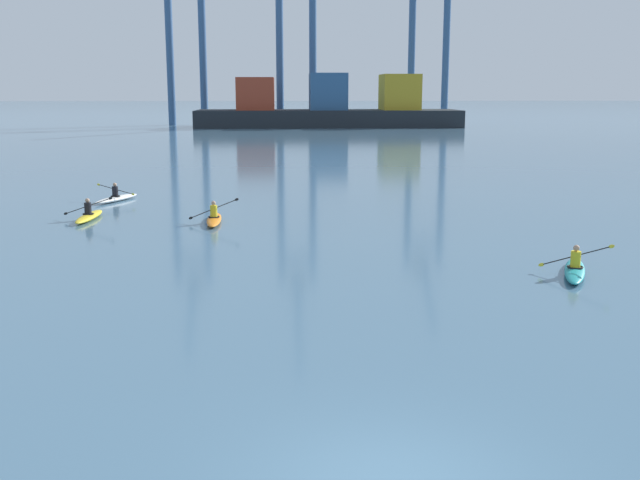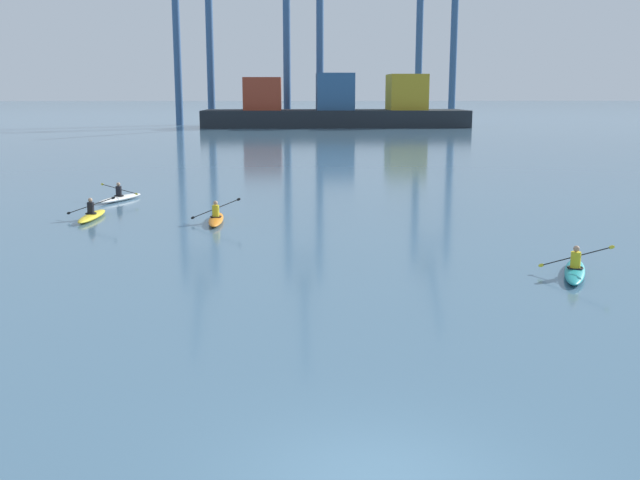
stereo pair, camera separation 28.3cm
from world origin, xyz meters
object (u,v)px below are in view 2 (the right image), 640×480
Objects in this scene: gantry_crane_west at (192,12)px; container_barge at (336,109)px; kayak_orange at (216,219)px; kayak_teal at (575,270)px; gantry_crane_west_mid at (303,9)px; gantry_crane_east_mid at (438,20)px; kayak_white at (120,197)px; kayak_yellow at (92,215)px.

container_barge is at bearing -18.23° from gantry_crane_west.
kayak_teal is at bearing -39.32° from kayak_orange.
gantry_crane_west_mid is 11.60× the size of kayak_teal.
gantry_crane_west_mid reaches higher than gantry_crane_east_mid.
gantry_crane_west reaches higher than container_barge.
gantry_crane_east_mid is 10.16× the size of kayak_orange.
gantry_crane_east_mid reaches higher than kayak_teal.
kayak_white is (-10.74, -85.75, -18.24)m from gantry_crane_west_mid.
kayak_yellow is (-33.71, -97.74, -17.11)m from gantry_crane_east_mid.
gantry_crane_east_mid reaches higher than container_barge.
gantry_crane_west is 41.25m from gantry_crane_east_mid.
gantry_crane_west_mid is 11.69× the size of kayak_white.
gantry_crane_west is at bearing 103.46° from kayak_teal.
gantry_crane_east_mid is 10.28× the size of kayak_teal.
kayak_orange is at bearing -105.92° from gantry_crane_east_mid.
kayak_orange is at bearing -49.83° from kayak_white.
kayak_teal is 0.99× the size of kayak_yellow.
container_barge is 85.26m from kayak_yellow.
kayak_yellow is at bearing -96.70° from gantry_crane_west_mid.
gantry_crane_west is (-22.58, 7.44, 15.06)m from container_barge.
kayak_orange is (-28.18, -98.79, -17.11)m from gantry_crane_east_mid.
kayak_white is at bearing -110.09° from gantry_crane_east_mid.
kayak_yellow is (-10.73, -91.28, -18.24)m from gantry_crane_west_mid.
gantry_crane_west reaches higher than kayak_white.
gantry_crane_west is 10.62× the size of kayak_yellow.
gantry_crane_east_mid reaches higher than kayak_white.
gantry_crane_east_mid is (18.15, 13.95, 14.51)m from container_barge.
kayak_white is at bearing 90.15° from kayak_yellow.
kayak_orange is (-5.19, -92.33, -18.24)m from gantry_crane_west_mid.
gantry_crane_west_mid is at bearing 93.74° from kayak_teal.
container_barge is 11.97× the size of kayak_teal.
gantry_crane_west_mid reaches higher than kayak_orange.
container_barge is at bearing 91.11° from kayak_teal.
kayak_teal reaches higher than kayak_white.
kayak_orange is (-11.86, 9.71, 0.00)m from kayak_teal.
kayak_yellow is (0.01, -5.53, 0.00)m from kayak_white.
kayak_teal is at bearing -88.89° from container_barge.
gantry_crane_west_mid is (-4.83, 7.49, 15.64)m from container_barge.
kayak_teal is at bearing -76.54° from gantry_crane_west.
kayak_white is (-33.72, -92.22, -17.11)m from gantry_crane_east_mid.
kayak_yellow is (-17.39, 10.76, 0.00)m from kayak_teal.
container_barge reaches higher than kayak_white.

